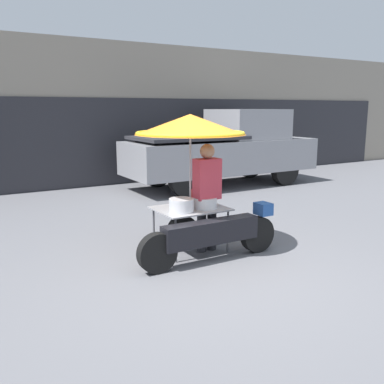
% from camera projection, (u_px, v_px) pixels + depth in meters
% --- Properties ---
extents(ground_plane, '(36.00, 36.00, 0.00)m').
position_uv_depth(ground_plane, '(216.00, 273.00, 5.60)').
color(ground_plane, slate).
extents(shopfront_building, '(28.00, 2.06, 3.92)m').
position_uv_depth(shopfront_building, '(58.00, 114.00, 11.99)').
color(shopfront_building, gray).
rests_on(shopfront_building, ground).
extents(vendor_motorcycle_cart, '(2.20, 1.60, 2.04)m').
position_uv_depth(vendor_motorcycle_cart, '(194.00, 153.00, 6.14)').
color(vendor_motorcycle_cart, black).
rests_on(vendor_motorcycle_cart, ground).
extents(vendor_person, '(0.38, 0.22, 1.61)m').
position_uv_depth(vendor_person, '(207.00, 192.00, 6.32)').
color(vendor_person, '#2D2D33').
rests_on(vendor_person, ground).
extents(pickup_truck, '(5.36, 1.87, 2.09)m').
position_uv_depth(pickup_truck, '(226.00, 149.00, 11.76)').
color(pickup_truck, black).
rests_on(pickup_truck, ground).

